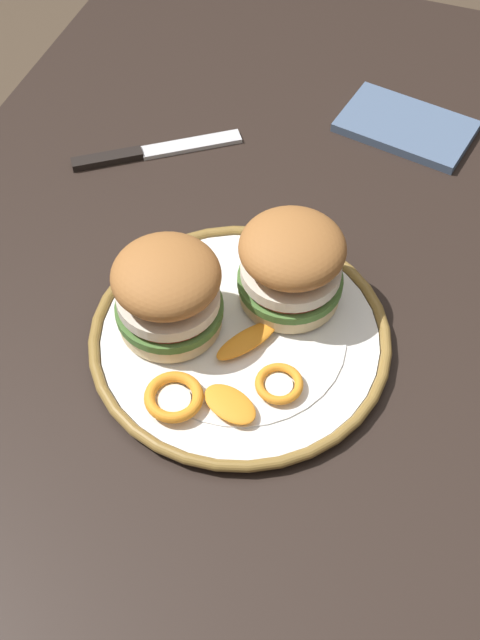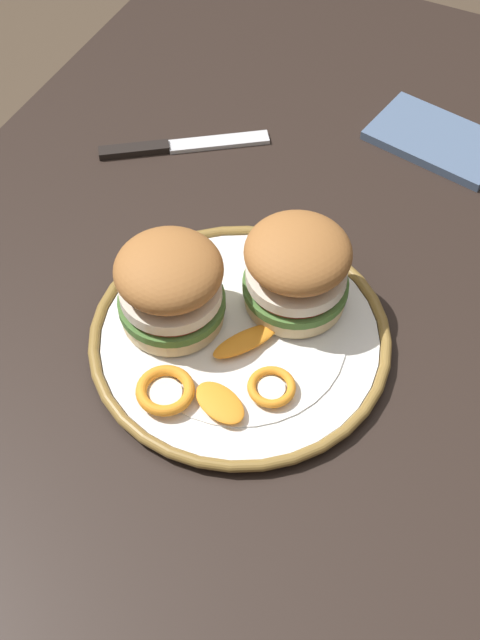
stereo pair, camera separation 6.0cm
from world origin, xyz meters
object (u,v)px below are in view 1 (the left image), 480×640
(dinner_plate, at_px, (240,338))
(sandwich_half_right, at_px, (291,263))
(sandwich_half_left, at_px, (168,291))
(dining_table, at_px, (219,369))
(table_knife, at_px, (145,153))

(dinner_plate, height_order, sandwich_half_right, sandwich_half_right)
(sandwich_half_left, distance_m, sandwich_half_right, 0.13)
(dinner_plate, bearing_deg, dining_table, 58.04)
(dining_table, height_order, table_knife, table_knife)
(dining_table, xyz_separation_m, sandwich_half_left, (-0.03, 0.04, 0.16))
(dinner_plate, bearing_deg, table_knife, 41.56)
(dining_table, bearing_deg, dinner_plate, -121.96)
(dinner_plate, xyz_separation_m, sandwich_half_right, (0.07, -0.03, 0.06))
(table_knife, bearing_deg, sandwich_half_left, -150.92)
(dining_table, distance_m, table_knife, 0.30)
(dining_table, height_order, dinner_plate, dinner_plate)
(dinner_plate, relative_size, table_knife, 1.67)
(dinner_plate, relative_size, sandwich_half_left, 2.06)
(dining_table, xyz_separation_m, sandwich_half_right, (0.05, -0.07, 0.16))
(dining_table, relative_size, sandwich_half_left, 8.93)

